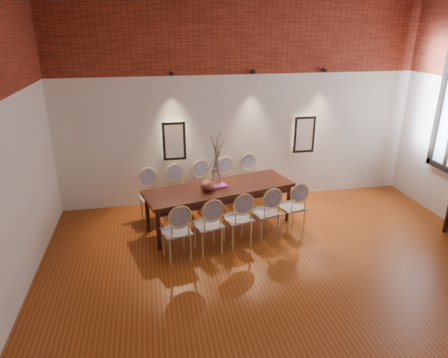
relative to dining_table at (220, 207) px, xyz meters
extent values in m
cube|color=brown|center=(0.62, -2.34, -0.39)|extent=(7.00, 7.00, 0.02)
cube|color=silver|center=(0.62, 1.21, 1.62)|extent=(7.00, 0.10, 4.00)
cube|color=maroon|center=(0.62, 1.14, 2.88)|extent=(7.00, 0.02, 1.50)
cube|color=#FFEAC6|center=(-0.68, 1.11, 0.93)|extent=(0.36, 0.06, 0.66)
cube|color=#FFEAC6|center=(1.92, 1.11, 0.93)|extent=(0.36, 0.06, 0.66)
cylinder|color=black|center=(-0.68, 1.08, 2.17)|extent=(0.08, 0.10, 0.08)
cylinder|color=black|center=(0.82, 1.08, 2.17)|extent=(0.08, 0.10, 0.08)
cylinder|color=black|center=(2.22, 1.08, 2.17)|extent=(0.08, 0.10, 0.08)
cube|color=#35130D|center=(0.00, 0.00, 0.00)|extent=(2.70, 1.43, 0.75)
cylinder|color=silver|center=(-0.06, -0.01, 0.53)|extent=(0.14, 0.14, 0.30)
ellipsoid|color=brown|center=(-0.23, -0.11, 0.46)|extent=(0.24, 0.24, 0.18)
cube|color=#8E226E|center=(-0.01, 0.01, 0.39)|extent=(0.30, 0.24, 0.03)
camera|label=1|loc=(-1.11, -6.26, 2.98)|focal=32.00mm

